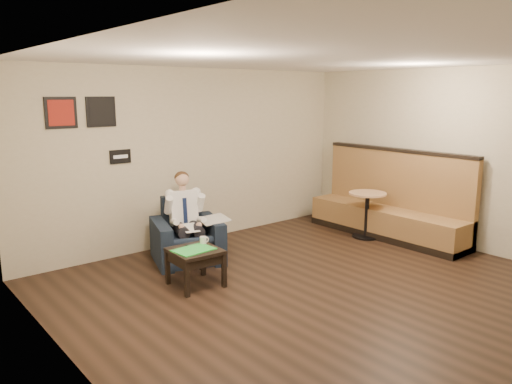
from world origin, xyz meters
TOP-DOWN VIEW (x-y plane):
  - ground at (0.00, 0.00)m, footprint 6.00×6.00m
  - wall_back at (0.00, 3.00)m, footprint 6.00×0.02m
  - wall_left at (-3.00, 0.00)m, footprint 0.02×6.00m
  - wall_right at (3.00, 0.00)m, footprint 0.02×6.00m
  - ceiling at (0.00, 0.00)m, footprint 6.00×6.00m
  - seating_sign at (-1.30, 2.98)m, footprint 0.32×0.02m
  - art_print_left at (-2.10, 2.98)m, footprint 0.42×0.03m
  - art_print_right at (-1.55, 2.98)m, footprint 0.42×0.03m
  - armchair at (-0.70, 2.18)m, footprint 1.17×1.17m
  - seated_man at (-0.74, 2.07)m, footprint 0.83×1.02m
  - lap_papers at (-0.77, 1.98)m, footprint 0.27×0.33m
  - newspaper at (-0.38, 1.97)m, footprint 0.51×0.57m
  - side_table at (-1.13, 1.29)m, footprint 0.62×0.62m
  - green_folder at (-1.16, 1.27)m, footprint 0.50×0.38m
  - coffee_mug at (-0.93, 1.41)m, footprint 0.09×0.09m
  - smartphone at (-1.07, 1.46)m, footprint 0.16×0.11m
  - banquette at (2.59, 1.12)m, footprint 0.68×2.85m
  - cafe_table at (2.28, 1.29)m, footprint 0.75×0.75m

SIDE VIEW (x-z plane):
  - ground at x=0.00m, z-range 0.00..0.00m
  - side_table at x=-1.13m, z-range 0.00..0.48m
  - cafe_table at x=2.28m, z-range 0.00..0.77m
  - armchair at x=-0.70m, z-range 0.00..0.90m
  - smartphone at x=-1.07m, z-range 0.48..0.49m
  - green_folder at x=-1.16m, z-range 0.48..0.49m
  - coffee_mug at x=-0.93m, z-range 0.48..0.58m
  - lap_papers at x=-0.77m, z-range 0.55..0.55m
  - newspaper at x=-0.38m, z-range 0.61..0.62m
  - seated_man at x=-0.74m, z-range 0.00..1.23m
  - banquette at x=2.59m, z-range 0.00..1.46m
  - wall_back at x=0.00m, z-range 0.00..2.80m
  - wall_left at x=-3.00m, z-range 0.00..2.80m
  - wall_right at x=3.00m, z-range 0.00..2.80m
  - seating_sign at x=-1.30m, z-range 1.40..1.60m
  - art_print_left at x=-2.10m, z-range 1.94..2.36m
  - art_print_right at x=-1.55m, z-range 1.94..2.36m
  - ceiling at x=0.00m, z-range 2.79..2.81m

